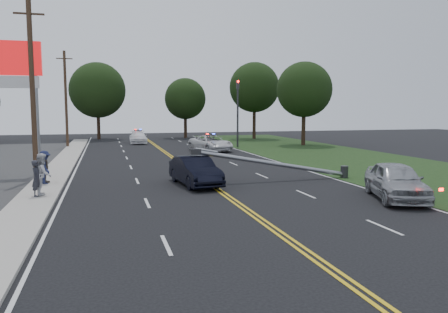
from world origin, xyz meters
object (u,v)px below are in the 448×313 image
object	(u,v)px
pylon_sign	(13,75)
emergency_b	(138,137)
emergency_a	(211,143)
bystander_d	(45,168)
waiting_sedan	(396,181)
utility_pole_mid	(32,90)
traffic_signal	(238,107)
bystander_c	(45,167)
bystander_b	(42,174)
fallen_streetlight	(282,164)
utility_pole_far	(66,99)
bystander_a	(37,178)
crashed_sedan	(195,171)

from	to	relation	value
pylon_sign	emergency_b	distance (m)	25.67
emergency_a	bystander_d	size ratio (longest dim) A/B	3.34
waiting_sedan	bystander_d	bearing A→B (deg)	173.09
utility_pole_mid	traffic_signal	bearing A→B (deg)	45.80
waiting_sedan	emergency_b	size ratio (longest dim) A/B	1.00
bystander_c	bystander_d	world-z (taller)	bystander_c
emergency_a	bystander_b	world-z (taller)	bystander_b
fallen_streetlight	pylon_sign	bearing A→B (deg)	157.78
utility_pole_far	bystander_a	bearing A→B (deg)	-88.24
waiting_sedan	bystander_a	distance (m)	16.00
fallen_streetlight	emergency_a	xyz separation A→B (m)	(0.23, 18.13, -0.16)
traffic_signal	fallen_streetlight	distance (m)	22.62
crashed_sedan	bystander_a	bearing A→B (deg)	-175.04
fallen_streetlight	bystander_a	bearing A→B (deg)	-171.86
traffic_signal	fallen_streetlight	xyz separation A→B (m)	(-4.11, -22.00, -3.29)
waiting_sedan	emergency_a	bearing A→B (deg)	116.35
waiting_sedan	utility_pole_mid	bearing A→B (deg)	168.38
utility_pole_mid	bystander_c	bearing A→B (deg)	-72.06
utility_pole_mid	emergency_b	distance (m)	26.96
traffic_signal	bystander_c	bearing A→B (deg)	-129.47
traffic_signal	emergency_a	distance (m)	6.48
waiting_sedan	bystander_d	distance (m)	17.43
utility_pole_far	bystander_a	distance (m)	28.11
pylon_sign	waiting_sedan	bearing A→B (deg)	-34.42
pylon_sign	bystander_d	bearing A→B (deg)	-63.74
crashed_sedan	bystander_d	xyz separation A→B (m)	(-7.63, 2.01, 0.17)
bystander_a	bystander_d	bearing A→B (deg)	19.10
utility_pole_mid	fallen_streetlight	bearing A→B (deg)	-16.64
crashed_sedan	emergency_a	distance (m)	19.03
bystander_a	bystander_c	size ratio (longest dim) A/B	0.94
utility_pole_far	emergency_b	xyz separation A→B (m)	(7.58, 3.50, -4.38)
pylon_sign	utility_pole_far	xyz separation A→B (m)	(1.30, 20.00, -0.91)
utility_pole_far	waiting_sedan	distance (m)	36.20
bystander_d	bystander_c	bearing A→B (deg)	-166.07
traffic_signal	bystander_b	world-z (taller)	traffic_signal
crashed_sedan	waiting_sedan	distance (m)	9.86
fallen_streetlight	bystander_b	world-z (taller)	bystander_b
emergency_b	bystander_c	bearing A→B (deg)	-101.59
traffic_signal	emergency_b	distance (m)	12.93
crashed_sedan	bystander_d	distance (m)	7.89
emergency_b	bystander_d	world-z (taller)	bystander_d
utility_pole_mid	crashed_sedan	distance (m)	10.30
utility_pole_mid	crashed_sedan	bearing A→B (deg)	-26.40
utility_pole_far	bystander_d	distance (m)	24.51
traffic_signal	bystander_b	bearing A→B (deg)	-124.98
utility_pole_far	bystander_c	distance (m)	24.69
fallen_streetlight	waiting_sedan	size ratio (longest dim) A/B	1.93
traffic_signal	crashed_sedan	size ratio (longest dim) A/B	1.52
waiting_sedan	bystander_d	size ratio (longest dim) A/B	2.98
pylon_sign	crashed_sedan	bearing A→B (deg)	-32.47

